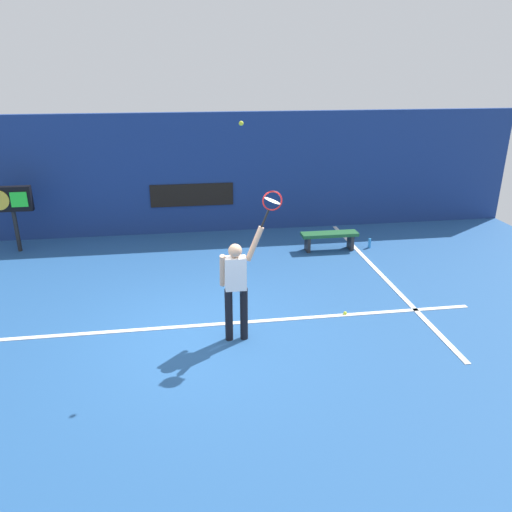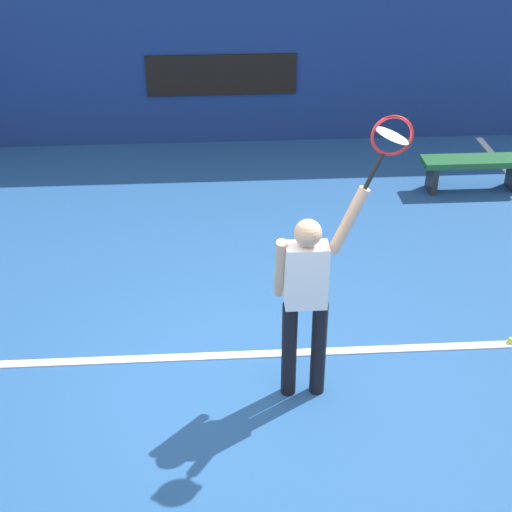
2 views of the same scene
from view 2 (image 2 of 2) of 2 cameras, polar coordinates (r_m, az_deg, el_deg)
ground_plane at (r=6.83m, az=-1.24°, el=-9.21°), size 18.00×18.00×0.00m
back_wall at (r=11.31m, az=-2.71°, el=16.31°), size 18.00×0.20×3.17m
sponsor_banner_center at (r=11.34m, az=-2.62°, el=13.51°), size 2.20×0.03×0.60m
court_baseline at (r=7.08m, az=-1.36°, el=-7.51°), size 10.00×0.10×0.01m
tennis_player at (r=6.10m, az=3.83°, el=-2.93°), size 0.70×0.31×1.96m
tennis_racket at (r=5.59m, az=10.11°, el=8.64°), size 0.41×0.27×0.62m
court_bench at (r=10.41m, az=16.21°, el=6.55°), size 1.40×0.36×0.45m
spare_ball at (r=7.61m, az=18.74°, el=-6.08°), size 0.07×0.07×0.07m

